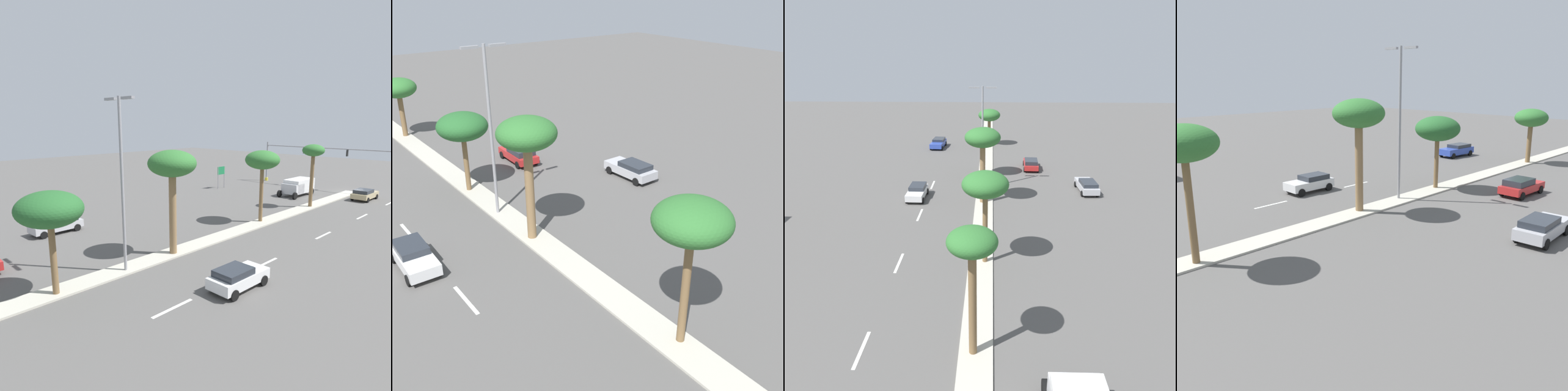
% 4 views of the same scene
% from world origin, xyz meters
% --- Properties ---
extents(ground_plane, '(160.00, 160.00, 0.00)m').
position_xyz_m(ground_plane, '(0.00, 31.96, 0.00)').
color(ground_plane, '#565451').
extents(median_curb, '(1.80, 82.19, 0.12)m').
position_xyz_m(median_curb, '(0.00, 41.09, 0.06)').
color(median_curb, '#B7B2A3').
rests_on(median_curb, ground).
extents(lane_stripe_rear, '(0.20, 2.80, 0.01)m').
position_xyz_m(lane_stripe_rear, '(-6.09, 12.87, 0.01)').
color(lane_stripe_rear, silver).
rests_on(lane_stripe_rear, ground).
extents(lane_stripe_near, '(0.20, 2.80, 0.01)m').
position_xyz_m(lane_stripe_near, '(-6.09, 21.83, 0.01)').
color(lane_stripe_near, silver).
rests_on(lane_stripe_near, ground).
extents(lane_stripe_trailing, '(0.20, 2.80, 0.01)m').
position_xyz_m(lane_stripe_trailing, '(-6.09, 30.77, 0.01)').
color(lane_stripe_trailing, silver).
rests_on(lane_stripe_trailing, ground).
extents(lane_stripe_mid, '(0.20, 2.80, 0.01)m').
position_xyz_m(lane_stripe_mid, '(-6.09, 39.48, 0.01)').
color(lane_stripe_mid, silver).
rests_on(lane_stripe_mid, ground).
extents(palm_tree_front, '(2.46, 2.46, 7.14)m').
position_xyz_m(palm_tree_front, '(-0.15, 12.76, 6.20)').
color(palm_tree_front, brown).
rests_on(palm_tree_front, median_curb).
extents(palm_tree_mid, '(3.31, 3.31, 6.95)m').
position_xyz_m(palm_tree_mid, '(0.31, 22.12, 6.04)').
color(palm_tree_mid, brown).
rests_on(palm_tree_mid, median_curb).
extents(palm_tree_left, '(3.52, 3.52, 7.67)m').
position_xyz_m(palm_tree_left, '(-0.16, 34.09, 6.57)').
color(palm_tree_left, olive).
rests_on(palm_tree_left, median_curb).
extents(palm_tree_inboard, '(3.67, 3.67, 5.94)m').
position_xyz_m(palm_tree_inboard, '(-0.23, 43.13, 4.99)').
color(palm_tree_inboard, brown).
rests_on(palm_tree_inboard, median_curb).
extents(palm_tree_leading, '(3.46, 3.46, 5.73)m').
position_xyz_m(palm_tree_leading, '(0.30, 59.22, 4.78)').
color(palm_tree_leading, brown).
rests_on(palm_tree_leading, median_curb).
extents(street_lamp_mid, '(2.90, 0.24, 11.13)m').
position_xyz_m(street_lamp_mid, '(-0.27, 38.41, 6.55)').
color(street_lamp_mid, gray).
rests_on(street_lamp_mid, median_curb).
extents(sedan_white_trailing, '(1.92, 3.97, 1.37)m').
position_xyz_m(sedan_white_trailing, '(-7.09, 35.23, 0.74)').
color(sedan_white_trailing, silver).
rests_on(sedan_white_trailing, ground).
extents(sedan_blue_outboard, '(2.25, 4.65, 1.39)m').
position_xyz_m(sedan_blue_outboard, '(-7.72, 57.58, 0.76)').
color(sedan_blue_outboard, '#2D47AD').
rests_on(sedan_blue_outboard, ground).
extents(sedan_silver_right, '(2.02, 4.48, 1.36)m').
position_xyz_m(sedan_silver_right, '(11.28, 37.69, 0.74)').
color(sedan_silver_right, '#B2B2B7').
rests_on(sedan_silver_right, ground).
extents(sedan_red_far, '(2.07, 4.34, 1.38)m').
position_xyz_m(sedan_red_far, '(5.87, 46.18, 0.74)').
color(sedan_red_far, red).
rests_on(sedan_red_far, ground).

